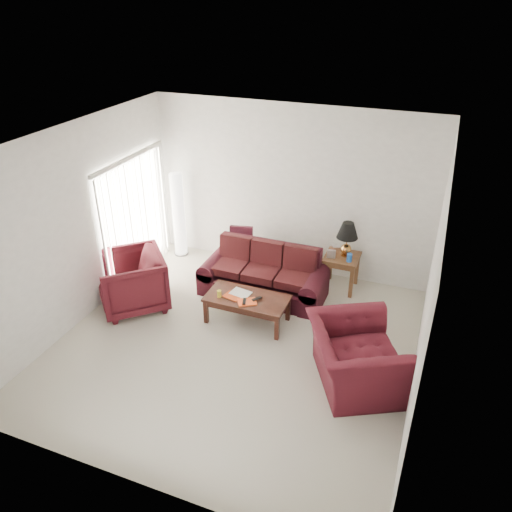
{
  "coord_description": "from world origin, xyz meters",
  "views": [
    {
      "loc": [
        2.39,
        -5.3,
        4.65
      ],
      "look_at": [
        0.0,
        0.85,
        1.05
      ],
      "focal_mm": 35.0,
      "sensor_mm": 36.0,
      "label": 1
    }
  ],
  "objects_px": {
    "floor_lamp": "(178,215)",
    "armchair_right": "(355,357)",
    "end_table": "(341,272)",
    "coffee_table": "(247,309)",
    "armchair_left": "(132,281)",
    "sofa": "(263,273)"
  },
  "relations": [
    {
      "from": "sofa",
      "to": "end_table",
      "type": "bearing_deg",
      "value": 25.38
    },
    {
      "from": "floor_lamp",
      "to": "armchair_right",
      "type": "bearing_deg",
      "value": -31.3
    },
    {
      "from": "sofa",
      "to": "floor_lamp",
      "type": "height_order",
      "value": "floor_lamp"
    },
    {
      "from": "floor_lamp",
      "to": "armchair_left",
      "type": "relative_size",
      "value": 1.62
    },
    {
      "from": "sofa",
      "to": "coffee_table",
      "type": "bearing_deg",
      "value": -92.65
    },
    {
      "from": "end_table",
      "to": "floor_lamp",
      "type": "relative_size",
      "value": 0.37
    },
    {
      "from": "sofa",
      "to": "armchair_left",
      "type": "xyz_separation_m",
      "value": [
        -1.84,
        -1.08,
        0.04
      ]
    },
    {
      "from": "sofa",
      "to": "floor_lamp",
      "type": "xyz_separation_m",
      "value": [
        -2.0,
        0.79,
        0.41
      ]
    },
    {
      "from": "end_table",
      "to": "armchair_left",
      "type": "distance_m",
      "value": 3.5
    },
    {
      "from": "floor_lamp",
      "to": "armchair_right",
      "type": "xyz_separation_m",
      "value": [
        3.86,
        -2.35,
        -0.42
      ]
    },
    {
      "from": "floor_lamp",
      "to": "armchair_left",
      "type": "xyz_separation_m",
      "value": [
        0.16,
        -1.87,
        -0.37
      ]
    },
    {
      "from": "end_table",
      "to": "floor_lamp",
      "type": "distance_m",
      "value": 3.21
    },
    {
      "from": "sofa",
      "to": "armchair_right",
      "type": "height_order",
      "value": "sofa"
    },
    {
      "from": "floor_lamp",
      "to": "armchair_right",
      "type": "distance_m",
      "value": 4.54
    },
    {
      "from": "armchair_left",
      "to": "armchair_right",
      "type": "distance_m",
      "value": 3.73
    },
    {
      "from": "floor_lamp",
      "to": "coffee_table",
      "type": "xyz_separation_m",
      "value": [
        2.04,
        -1.59,
        -0.61
      ]
    },
    {
      "from": "armchair_left",
      "to": "coffee_table",
      "type": "height_order",
      "value": "armchair_left"
    },
    {
      "from": "end_table",
      "to": "sofa",
      "type": "bearing_deg",
      "value": -149.15
    },
    {
      "from": "sofa",
      "to": "end_table",
      "type": "height_order",
      "value": "sofa"
    },
    {
      "from": "armchair_right",
      "to": "coffee_table",
      "type": "bearing_deg",
      "value": 39.69
    },
    {
      "from": "floor_lamp",
      "to": "armchair_left",
      "type": "bearing_deg",
      "value": -85.17
    },
    {
      "from": "floor_lamp",
      "to": "coffee_table",
      "type": "bearing_deg",
      "value": -37.97
    }
  ]
}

